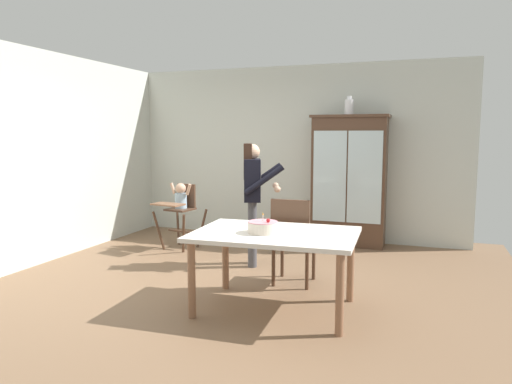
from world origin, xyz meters
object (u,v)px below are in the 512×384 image
adult_person (253,189)px  birthday_cake (263,227)px  dining_table (275,241)px  ceramic_vase (349,107)px  dining_chair_far_side (292,235)px  high_chair_with_toddler (180,204)px  china_cabinet (349,180)px

adult_person → birthday_cake: size_ratio=5.47×
dining_table → birthday_cake: (-0.10, -0.07, 0.14)m
ceramic_vase → adult_person: bearing=-121.4°
dining_chair_far_side → high_chair_with_toddler: bearing=-30.8°
high_chair_with_toddler → adult_person: adult_person is taller
china_cabinet → dining_table: bearing=-94.8°
china_cabinet → ceramic_vase: 1.07m
birthday_cake → adult_person: bearing=113.4°
high_chair_with_toddler → birthday_cake: bearing=-36.1°
china_cabinet → adult_person: bearing=-122.1°
high_chair_with_toddler → adult_person: 1.40m
china_cabinet → birthday_cake: china_cabinet is taller
dining_table → birthday_cake: birthday_cake is taller
china_cabinet → ceramic_vase: bearing=171.2°
adult_person → birthday_cake: (0.62, -1.42, -0.17)m
birthday_cake → dining_chair_far_side: (0.06, 0.80, -0.24)m
dining_table → birthday_cake: bearing=-143.6°
adult_person → dining_chair_far_side: adult_person is taller
high_chair_with_toddler → ceramic_vase: bearing=34.3°
dining_table → high_chair_with_toddler: bearing=137.5°
dining_chair_far_side → birthday_cake: bearing=84.0°
adult_person → high_chair_with_toddler: bearing=49.3°
high_chair_with_toddler → dining_table: size_ratio=0.62×
ceramic_vase → birthday_cake: 3.22m
ceramic_vase → dining_chair_far_side: size_ratio=0.28×
birthday_cake → ceramic_vase: bearing=83.9°
ceramic_vase → dining_table: (-0.22, -2.88, -1.39)m
china_cabinet → birthday_cake: bearing=-96.6°
adult_person → dining_table: size_ratio=0.99×
ceramic_vase → high_chair_with_toddler: size_ratio=0.28×
ceramic_vase → dining_chair_far_side: ceramic_vase is taller
china_cabinet → high_chair_with_toddler: china_cabinet is taller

